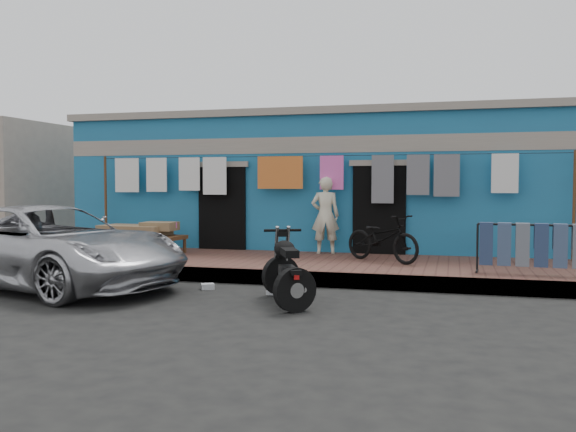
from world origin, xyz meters
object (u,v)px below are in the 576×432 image
(charpoy, at_px, (143,238))
(jeans_rack, at_px, (532,248))
(car, at_px, (48,245))
(seated_person, at_px, (325,215))
(bicycle, at_px, (382,233))
(motorcycle, at_px, (287,267))

(charpoy, distance_m, jeans_rack, 7.70)
(car, height_order, seated_person, seated_person)
(car, bearing_deg, bicycle, -47.24)
(car, relative_size, jeans_rack, 2.78)
(motorcycle, relative_size, jeans_rack, 0.94)
(charpoy, bearing_deg, jeans_rack, -8.36)
(seated_person, height_order, jeans_rack, seated_person)
(seated_person, xyz_separation_m, motorcycle, (0.30, -4.11, -0.54))
(bicycle, bearing_deg, seated_person, 86.13)
(seated_person, xyz_separation_m, bicycle, (1.31, -1.02, -0.26))
(seated_person, relative_size, jeans_rack, 0.90)
(bicycle, bearing_deg, motorcycle, -164.04)
(motorcycle, relative_size, charpoy, 0.86)
(seated_person, distance_m, jeans_rack, 4.30)
(car, height_order, charpoy, car)
(seated_person, relative_size, motorcycle, 0.95)
(seated_person, bearing_deg, charpoy, -0.91)
(seated_person, relative_size, bicycle, 0.96)
(charpoy, relative_size, jeans_rack, 1.09)
(charpoy, bearing_deg, car, -91.33)
(motorcycle, height_order, jeans_rack, jeans_rack)
(car, distance_m, seated_person, 5.47)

